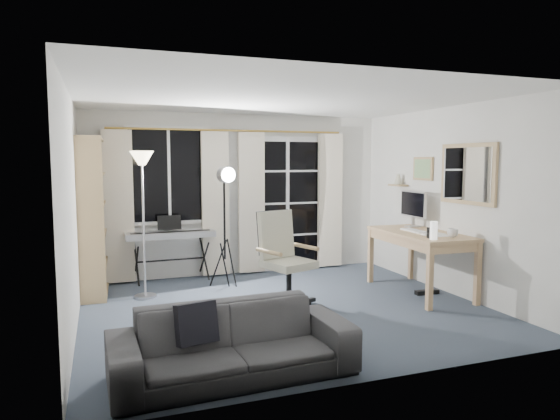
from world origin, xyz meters
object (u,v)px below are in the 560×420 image
at_px(office_chair, 282,251).
at_px(studio_light, 226,189).
at_px(keyboard_piano, 171,236).
at_px(monitor, 413,205).
at_px(sofa, 233,331).
at_px(mug, 453,232).
at_px(bookshelf, 89,221).
at_px(desk, 420,240).
at_px(torchiere_lamp, 142,180).

bearing_deg(office_chair, studio_light, 89.24).
distance_m(keyboard_piano, studio_light, 1.06).
distance_m(studio_light, monitor, 2.58).
xyz_separation_m(office_chair, sofa, (-1.01, -1.65, -0.29)).
xyz_separation_m(mug, sofa, (-3.01, -1.14, -0.49)).
distance_m(office_chair, mug, 2.07).
bearing_deg(keyboard_piano, sofa, -90.66).
relative_size(bookshelf, keyboard_piano, 1.63).
distance_m(mug, sofa, 3.25).
bearing_deg(office_chair, desk, -19.95).
relative_size(office_chair, desk, 0.75).
xyz_separation_m(keyboard_piano, desk, (2.96, -1.61, 0.03)).
xyz_separation_m(desk, sofa, (-2.91, -1.64, -0.32)).
bearing_deg(keyboard_piano, studio_light, -36.71).
bearing_deg(office_chair, mug, -33.96).
bearing_deg(studio_light, bookshelf, 156.58).
bearing_deg(mug, torchiere_lamp, 156.98).
bearing_deg(office_chair, sofa, -141.17).
relative_size(office_chair, monitor, 1.96).
relative_size(desk, mug, 11.56).
bearing_deg(bookshelf, sofa, -67.41).
relative_size(office_chair, sofa, 0.59).
distance_m(desk, sofa, 3.35).
distance_m(desk, mug, 0.54).
height_order(mug, sofa, mug).
bearing_deg(office_chair, bookshelf, 128.38).
bearing_deg(sofa, monitor, 32.07).
xyz_separation_m(bookshelf, office_chair, (2.11, -1.32, -0.29)).
distance_m(torchiere_lamp, office_chair, 1.93).
xyz_separation_m(studio_light, sofa, (-0.63, -2.77, -0.96)).
bearing_deg(mug, monitor, 84.22).
height_order(keyboard_piano, desk, keyboard_piano).
xyz_separation_m(studio_light, mug, (2.38, -1.63, -0.48)).
relative_size(bookshelf, mug, 15.34).
distance_m(keyboard_piano, desk, 3.37).
height_order(office_chair, sofa, office_chair).
relative_size(desk, monitor, 2.63).
distance_m(keyboard_piano, mug, 3.72).
height_order(bookshelf, sofa, bookshelf).
height_order(desk, monitor, monitor).
distance_m(office_chair, monitor, 2.18).
relative_size(keyboard_piano, mug, 9.38).
relative_size(torchiere_lamp, sofa, 0.95).
bearing_deg(torchiere_lamp, office_chair, -33.21).
relative_size(bookshelf, sofa, 1.04).
xyz_separation_m(bookshelf, sofa, (1.10, -2.96, -0.58)).
height_order(keyboard_piano, monitor, monitor).
bearing_deg(torchiere_lamp, keyboard_piano, 57.14).
distance_m(bookshelf, office_chair, 2.50).
relative_size(torchiere_lamp, monitor, 3.18).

